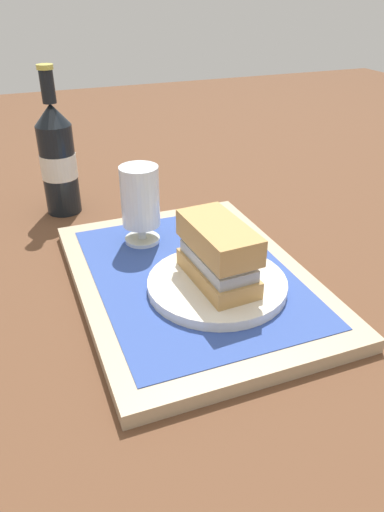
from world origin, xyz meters
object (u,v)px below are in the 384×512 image
at_px(sandwich, 217,251).
at_px(plate, 217,284).
at_px(beer_glass, 140,202).
at_px(beer_bottle, 58,158).

bearing_deg(sandwich, plate, 180.00).
relative_size(beer_glass, beer_bottle, 0.47).
distance_m(sandwich, beer_bottle, 0.41).
height_order(plate, beer_bottle, beer_bottle).
relative_size(plate, beer_glass, 1.52).
relative_size(sandwich, beer_glass, 1.08).
bearing_deg(beer_glass, sandwich, -161.70).
height_order(sandwich, beer_glass, beer_glass).
distance_m(plate, beer_glass, 0.19).
distance_m(beer_glass, beer_bottle, 0.23).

